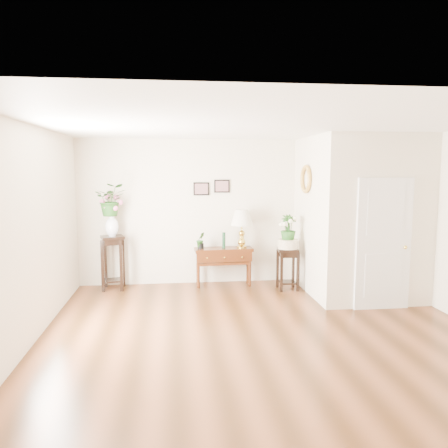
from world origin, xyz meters
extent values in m
cube|color=brown|center=(0.00, 0.00, 0.00)|extent=(6.00, 5.50, 0.02)
cube|color=white|center=(0.00, 0.00, 2.80)|extent=(6.00, 5.50, 0.02)
cube|color=beige|center=(0.00, 2.75, 1.40)|extent=(6.00, 0.02, 2.80)
cube|color=beige|center=(0.00, -2.75, 1.40)|extent=(6.00, 0.02, 2.80)
cube|color=beige|center=(-3.00, 0.00, 1.40)|extent=(0.02, 5.50, 2.80)
cube|color=beige|center=(2.10, 1.77, 1.40)|extent=(1.80, 1.95, 2.80)
cube|color=silver|center=(2.10, 0.78, 1.05)|extent=(0.90, 0.05, 2.10)
cube|color=black|center=(-0.65, 2.73, 1.85)|extent=(0.30, 0.02, 0.25)
cube|color=black|center=(-0.25, 2.73, 1.90)|extent=(0.30, 0.02, 0.25)
torus|color=gold|center=(1.16, 1.90, 2.05)|extent=(0.07, 0.51, 0.51)
cube|color=#3A150A|center=(-0.25, 2.46, 0.37)|extent=(1.11, 0.41, 0.73)
cube|color=gold|center=(0.10, 2.46, 1.08)|extent=(0.52, 0.52, 0.74)
cylinder|color=#13351F|center=(-0.24, 2.46, 0.90)|extent=(0.08, 0.08, 0.30)
imported|color=#1D4A16|center=(-0.69, 2.46, 0.88)|extent=(0.20, 0.19, 0.30)
cube|color=black|center=(-2.32, 2.45, 0.50)|extent=(0.48, 0.48, 1.00)
imported|color=#1D4A16|center=(-2.32, 2.45, 1.70)|extent=(0.57, 0.50, 0.60)
cube|color=black|center=(0.90, 2.06, 0.39)|extent=(0.40, 0.40, 0.78)
cylinder|color=beige|center=(0.90, 2.06, 0.86)|extent=(0.41, 0.41, 0.17)
imported|color=#1D4A16|center=(0.90, 2.06, 1.15)|extent=(0.30, 0.30, 0.50)
camera|label=1|loc=(-1.20, -5.68, 2.23)|focal=35.00mm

